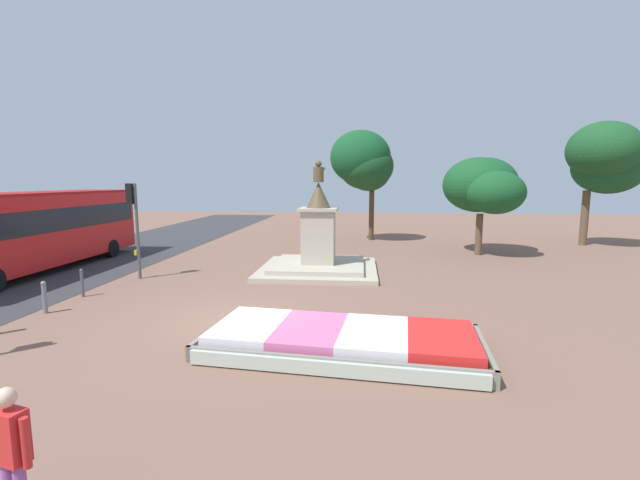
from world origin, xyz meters
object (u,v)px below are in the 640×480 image
statue_monument (319,249)px  city_bus (29,227)px  pedestrian_with_handbag (11,450)px  kerb_bollard_north (82,282)px  flower_planter (342,341)px  traffic_light_mid_block (134,214)px  kerb_bollard_mid_b (44,296)px

statue_monument → city_bus: (-11.97, -1.49, 0.99)m
pedestrian_with_handbag → kerb_bollard_north: 10.74m
flower_planter → traffic_light_mid_block: bearing=142.1°
kerb_bollard_north → kerb_bollard_mid_b: bearing=-87.9°
traffic_light_mid_block → pedestrian_with_handbag: 13.10m
traffic_light_mid_block → flower_planter: bearing=-37.9°
flower_planter → kerb_bollard_mid_b: size_ratio=6.79×
flower_planter → statue_monument: (-1.38, 8.61, 0.71)m
statue_monument → pedestrian_with_handbag: size_ratio=2.92×
kerb_bollard_mid_b → pedestrian_with_handbag: bearing=-53.7°
statue_monument → traffic_light_mid_block: size_ratio=1.31×
statue_monument → pedestrian_with_handbag: 14.16m
traffic_light_mid_block → kerb_bollard_mid_b: bearing=-94.6°
city_bus → pedestrian_with_handbag: (10.00, -12.53, -0.97)m
city_bus → statue_monument: bearing=7.1°
pedestrian_with_handbag → kerb_bollard_mid_b: size_ratio=1.74×
flower_planter → kerb_bollard_mid_b: kerb_bollard_mid_b is taller
pedestrian_with_handbag → kerb_bollard_mid_b: 9.20m
statue_monument → pedestrian_with_handbag: (-1.97, -14.02, 0.02)m
city_bus → kerb_bollard_mid_b: 7.01m
pedestrian_with_handbag → kerb_bollard_mid_b: (-5.44, 7.40, -0.47)m
statue_monument → kerb_bollard_mid_b: statue_monument is taller
flower_planter → pedestrian_with_handbag: bearing=-121.8°
kerb_bollard_mid_b → kerb_bollard_north: bearing=92.1°
traffic_light_mid_block → city_bus: traffic_light_mid_block is taller
city_bus → kerb_bollard_mid_b: size_ratio=12.41×
flower_planter → kerb_bollard_north: (-8.86, 3.79, 0.25)m
traffic_light_mid_block → kerb_bollard_mid_b: size_ratio=3.89×
flower_planter → statue_monument: 8.75m
traffic_light_mid_block → kerb_bollard_mid_b: 5.03m
flower_planter → statue_monument: statue_monument is taller
flower_planter → pedestrian_with_handbag: 6.41m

